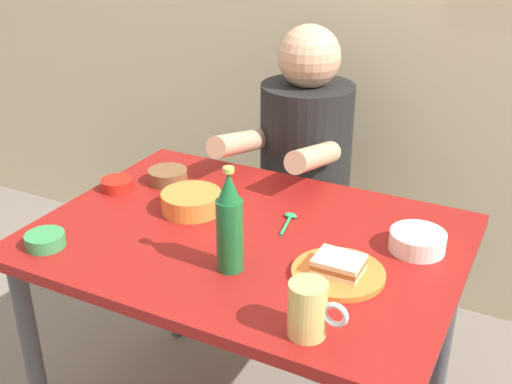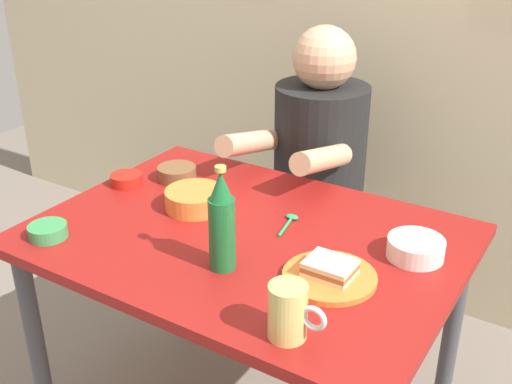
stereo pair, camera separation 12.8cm
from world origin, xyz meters
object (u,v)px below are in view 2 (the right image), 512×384
at_px(sandwich, 330,268).
at_px(beer_mug, 289,312).
at_px(dining_table, 246,263).
at_px(person_seated, 319,145).
at_px(plate_orange, 329,277).
at_px(rice_bowl_white, 416,247).
at_px(beer_bottle, 222,223).
at_px(stool, 315,248).

bearing_deg(sandwich, beer_mug, -85.04).
distance_m(dining_table, person_seated, 0.64).
bearing_deg(plate_orange, beer_mug, -85.04).
bearing_deg(rice_bowl_white, dining_table, -163.92).
relative_size(dining_table, rice_bowl_white, 7.86).
bearing_deg(beer_mug, plate_orange, 94.96).
bearing_deg(plate_orange, sandwich, 165.96).
bearing_deg(dining_table, sandwich, -16.12).
height_order(plate_orange, beer_bottle, beer_bottle).
bearing_deg(beer_mug, dining_table, 134.21).
xyz_separation_m(plate_orange, beer_mug, (0.02, -0.23, 0.05)).
bearing_deg(plate_orange, person_seated, 118.69).
bearing_deg(person_seated, beer_mug, -66.56).
xyz_separation_m(plate_orange, beer_bottle, (-0.24, -0.09, 0.11)).
bearing_deg(person_seated, sandwich, -61.31).
relative_size(stool, rice_bowl_white, 3.21).
relative_size(person_seated, beer_bottle, 2.75).
relative_size(plate_orange, sandwich, 2.00).
distance_m(plate_orange, beer_bottle, 0.28).
distance_m(dining_table, beer_mug, 0.46).
height_order(dining_table, beer_mug, beer_mug).
bearing_deg(plate_orange, dining_table, 163.88).
distance_m(stool, person_seated, 0.42).
bearing_deg(beer_mug, sandwich, 94.96).
xyz_separation_m(person_seated, sandwich, (0.38, -0.70, 0.01)).
height_order(dining_table, plate_orange, plate_orange).
relative_size(dining_table, plate_orange, 5.00).
height_order(beer_mug, beer_bottle, beer_bottle).
relative_size(person_seated, rice_bowl_white, 5.14).
relative_size(person_seated, beer_mug, 5.71).
distance_m(sandwich, beer_bottle, 0.27).
distance_m(person_seated, plate_orange, 0.80).
distance_m(beer_mug, beer_bottle, 0.30).
height_order(plate_orange, rice_bowl_white, rice_bowl_white).
bearing_deg(person_seated, dining_table, -80.77).
xyz_separation_m(dining_table, stool, (-0.10, 0.63, -0.30)).
bearing_deg(dining_table, beer_bottle, -75.62).
height_order(stool, beer_mug, beer_mug).
relative_size(dining_table, person_seated, 1.53).
bearing_deg(plate_orange, stool, 118.31).
xyz_separation_m(dining_table, plate_orange, (0.28, -0.08, 0.10)).
distance_m(dining_table, plate_orange, 0.31).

